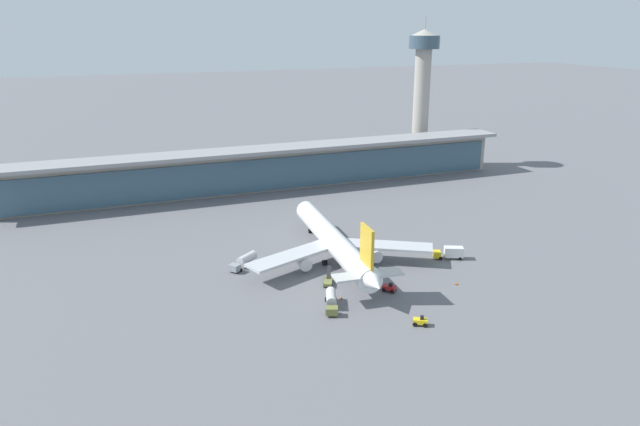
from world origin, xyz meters
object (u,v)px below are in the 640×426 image
Objects in this scene: service_truck_by_tail_yellow at (450,252)px; safety_cone_bravo at (457,283)px; service_truck_near_nose_yellow at (420,321)px; service_truck_on_taxiway_olive at (328,280)px; airliner_on_stand at (335,242)px; service_truck_mid_apron_olive at (331,300)px; service_truck_under_wing_grey at (244,260)px; service_truck_at_far_stand_red at (389,288)px; safety_cone_alpha at (341,297)px; control_tower at (422,86)px.

safety_cone_bravo is at bearing -117.82° from service_truck_by_tail_yellow.
service_truck_near_nose_yellow is 26.19m from service_truck_on_taxiway_olive.
service_truck_near_nose_yellow is 36.52m from service_truck_by_tail_yellow.
airliner_on_stand is 36.35m from service_truck_near_nose_yellow.
service_truck_under_wing_grey is at bearing 112.35° from service_truck_mid_apron_olive.
service_truck_by_tail_yellow reaches higher than service_truck_mid_apron_olive.
airliner_on_stand is 18.53× the size of service_truck_at_far_stand_red.
service_truck_on_taxiway_olive is at bearing 87.36° from safety_cone_alpha.
service_truck_on_taxiway_olive is at bearing -175.66° from service_truck_by_tail_yellow.
service_truck_under_wing_grey is 28.66m from safety_cone_alpha.
service_truck_on_taxiway_olive is 8.22m from safety_cone_alpha.
service_truck_near_nose_yellow is at bearing -69.15° from service_truck_on_taxiway_olive.
service_truck_on_taxiway_olive is at bearing -118.97° from airliner_on_stand.
control_tower is at bearing 63.90° from service_truck_by_tail_yellow.
service_truck_near_nose_yellow reaches higher than safety_cone_alpha.
service_truck_near_nose_yellow is 4.76× the size of safety_cone_bravo.
service_truck_on_taxiway_olive is at bearing 70.74° from service_truck_mid_apron_olive.
service_truck_mid_apron_olive reaches higher than service_truck_near_nose_yellow.
airliner_on_stand is 21.37m from safety_cone_alpha.
service_truck_by_tail_yellow is (49.04, -13.73, -0.02)m from service_truck_under_wing_grey.
safety_cone_alpha is at bearing 177.48° from service_truck_at_far_stand_red.
service_truck_on_taxiway_olive is at bearing -47.02° from service_truck_under_wing_grey.
service_truck_by_tail_yellow is 35.91m from safety_cone_alpha.
service_truck_by_tail_yellow is 108.01m from control_tower.
control_tower is (73.06, 84.09, 27.14)m from airliner_on_stand.
safety_cone_bravo is (15.76, -2.38, -0.56)m from service_truck_at_far_stand_red.
control_tower reaches higher than safety_cone_alpha.
service_truck_mid_apron_olive is at bearing -127.97° from control_tower.
airliner_on_stand reaches higher than service_truck_mid_apron_olive.
service_truck_at_far_stand_red is at bearing 171.42° from safety_cone_bravo.
service_truck_at_far_stand_red is 0.06× the size of control_tower.
safety_cone_alpha is at bearing -58.84° from service_truck_under_wing_grey.
airliner_on_stand is at bearing 61.03° from service_truck_on_taxiway_olive.
service_truck_mid_apron_olive is at bearing -109.26° from service_truck_on_taxiway_olive.
service_truck_at_far_stand_red is at bearing -2.52° from safety_cone_alpha.
control_tower is 84.09× the size of safety_cone_alpha.
airliner_on_stand is 29.10m from service_truck_by_tail_yellow.
service_truck_under_wing_grey is 1.07× the size of service_truck_by_tail_yellow.
service_truck_near_nose_yellow is 0.38× the size of service_truck_mid_apron_olive.
airliner_on_stand is 8.02× the size of service_truck_by_tail_yellow.
service_truck_on_taxiway_olive reaches higher than service_truck_at_far_stand_red.
service_truck_mid_apron_olive is 4.81m from safety_cone_alpha.
safety_cone_bravo is (30.55, 0.09, -1.39)m from service_truck_mid_apron_olive.
service_truck_near_nose_yellow is at bearing -45.20° from service_truck_mid_apron_olive.
control_tower reaches higher than airliner_on_stand.
safety_cone_alpha is at bearing 40.10° from service_truck_mid_apron_olive.
service_truck_by_tail_yellow is at bearing 17.46° from safety_cone_alpha.
service_truck_near_nose_yellow is 15.86m from service_truck_at_far_stand_red.
service_truck_under_wing_grey is 29.69m from service_truck_mid_apron_olive.
service_truck_by_tail_yellow is 25.59m from service_truck_at_far_stand_red.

